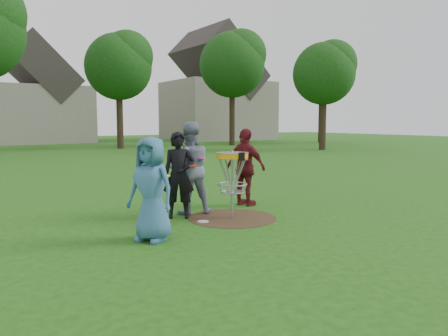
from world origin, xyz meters
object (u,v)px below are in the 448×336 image
player_black (179,175)px  disc_golf_basket (232,168)px  player_blue (151,189)px  player_maroon (246,167)px  player_grey (189,168)px

player_black → disc_golf_basket: player_black is taller
player_black → player_blue: bearing=-104.8°
player_blue → player_maroon: bearing=87.1°
player_black → player_grey: size_ratio=0.90×
player_maroon → disc_golf_basket: (-1.02, -0.94, 0.12)m
disc_golf_basket → player_black: bearing=145.3°
player_grey → disc_golf_basket: 1.01m
player_black → player_maroon: (1.91, 0.33, 0.02)m
player_blue → player_black: player_black is taller
player_blue → disc_golf_basket: player_blue is taller
player_blue → disc_golf_basket: bearing=77.3°
player_blue → player_black: (1.16, 1.26, 0.02)m
player_grey → player_maroon: (1.54, 0.07, -0.08)m
player_blue → disc_golf_basket: 2.15m
player_blue → player_maroon: 3.46m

